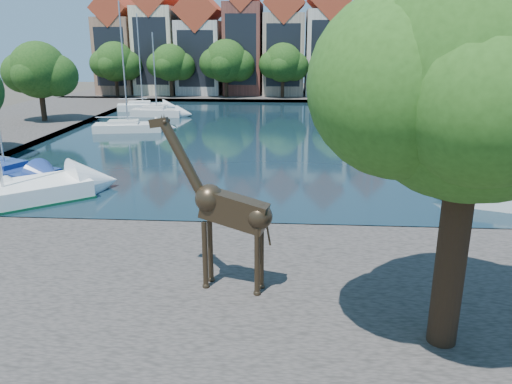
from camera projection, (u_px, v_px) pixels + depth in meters
ground at (220, 232)px, 23.23m from camera, size 160.00×160.00×0.00m
water_basin at (256, 135)px, 46.09m from camera, size 38.00×50.00×0.08m
near_quay at (191, 303)px, 16.49m from camera, size 50.00×14.00×0.50m
far_quay at (270, 95)px, 76.52m from camera, size 60.00×16.00×0.50m
plane_tree at (479, 81)px, 11.89m from camera, size 8.32×6.40×10.62m
townhouse_west_end at (120, 46)px, 75.90m from camera, size 5.44×9.18×14.93m
townhouse_west_mid at (158, 40)px, 75.25m from camera, size 5.94×9.18×16.79m
townhouse_west_inner at (201, 47)px, 75.09m from camera, size 6.43×9.18×15.15m
townhouse_center at (244, 40)px, 74.37m from camera, size 5.44×9.18×16.93m
townhouse_east_inner at (284, 44)px, 74.16m from camera, size 5.94×9.18×15.79m
townhouse_east_mid at (328, 41)px, 73.63m from camera, size 6.43×9.18×16.65m
townhouse_east_end at (372, 49)px, 73.51m from camera, size 5.44×9.18×14.43m
far_tree_far_west at (116, 63)px, 71.24m from camera, size 7.28×5.60×7.68m
far_tree_west at (171, 64)px, 70.75m from camera, size 6.76×5.20×7.36m
far_tree_mid_west at (227, 63)px, 70.16m from camera, size 7.80×6.00×8.00m
far_tree_mid_east at (284, 64)px, 69.69m from camera, size 7.02×5.40×7.52m
far_tree_east at (341, 63)px, 69.14m from camera, size 7.54×5.80×7.84m
far_tree_far_east at (400, 65)px, 68.67m from camera, size 6.76×5.20×7.36m
side_tree_left_far at (40, 72)px, 49.74m from camera, size 7.28×5.60×7.88m
giraffe_statue at (225, 209)px, 16.26m from camera, size 3.99×1.25×5.73m
sailboat_left_b at (5, 169)px, 31.88m from camera, size 7.80×5.32×11.03m
sailboat_left_c at (128, 125)px, 47.47m from camera, size 6.62×3.33×11.71m
sailboat_left_d at (157, 111)px, 56.68m from camera, size 5.72×2.13×9.13m
sailboat_left_e at (143, 105)px, 61.35m from camera, size 6.35×3.53×11.26m
sailboat_right_b at (444, 147)px, 38.15m from camera, size 8.29×3.51×11.80m
sailboat_right_c at (376, 119)px, 51.23m from camera, size 5.89×2.62×11.24m
sailboat_right_d at (369, 113)px, 55.85m from camera, size 5.25×3.58×7.84m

